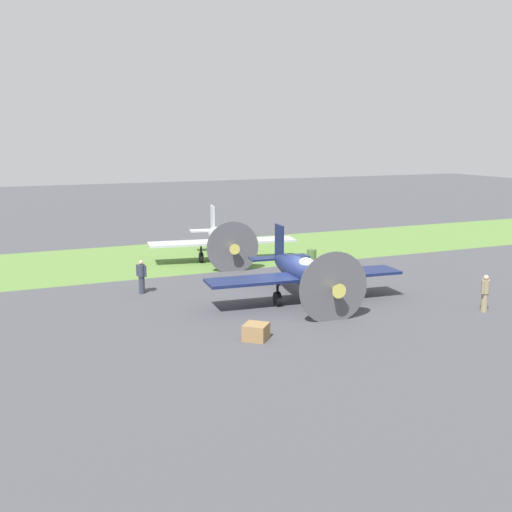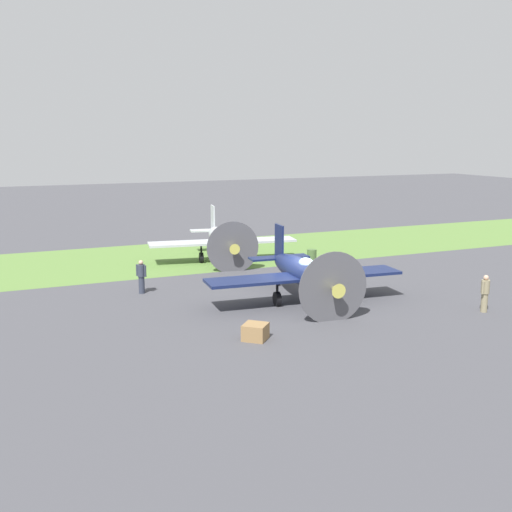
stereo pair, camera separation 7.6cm
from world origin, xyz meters
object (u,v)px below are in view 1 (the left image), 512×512
(airplane_lead, at_px, (303,272))
(airplane_wingman, at_px, (222,239))
(fuel_drum, at_px, (312,256))
(ground_crew_mechanic, at_px, (485,292))
(ground_crew_chief, at_px, (141,276))
(supply_crate, at_px, (256,332))

(airplane_lead, height_order, airplane_wingman, airplane_lead)
(fuel_drum, bearing_deg, ground_crew_mechanic, 99.31)
(airplane_lead, bearing_deg, ground_crew_mechanic, 148.94)
(airplane_lead, distance_m, fuel_drum, 9.13)
(airplane_lead, distance_m, ground_crew_chief, 8.30)
(supply_crate, bearing_deg, fuel_drum, -126.97)
(ground_crew_chief, bearing_deg, airplane_lead, -162.77)
(airplane_lead, bearing_deg, fuel_drum, -116.52)
(airplane_lead, height_order, ground_crew_mechanic, airplane_lead)
(airplane_lead, relative_size, supply_crate, 10.86)
(ground_crew_mechanic, xyz_separation_m, supply_crate, (11.13, -0.61, -0.59))
(airplane_lead, bearing_deg, supply_crate, 49.25)
(airplane_wingman, distance_m, fuel_drum, 5.87)
(airplane_wingman, height_order, fuel_drum, airplane_wingman)
(ground_crew_chief, xyz_separation_m, supply_crate, (-2.50, 8.93, -0.59))
(ground_crew_chief, bearing_deg, airplane_wingman, -85.67)
(airplane_lead, relative_size, fuel_drum, 10.86)
(ground_crew_chief, bearing_deg, ground_crew_mechanic, -163.60)
(airplane_lead, relative_size, ground_crew_chief, 5.65)
(airplane_lead, xyz_separation_m, ground_crew_chief, (6.85, -4.65, -0.54))
(ground_crew_chief, xyz_separation_m, fuel_drum, (-11.56, -3.11, -0.46))
(ground_crew_chief, relative_size, fuel_drum, 1.92)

